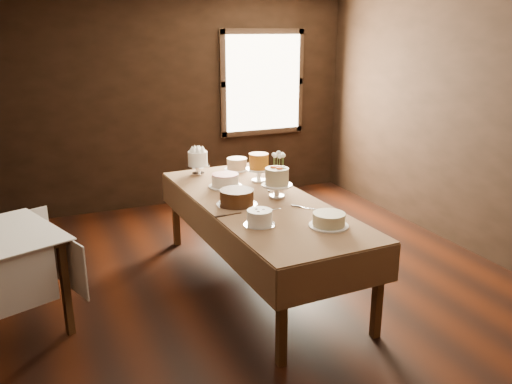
{
  "coord_description": "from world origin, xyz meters",
  "views": [
    {
      "loc": [
        -1.77,
        -3.87,
        2.33
      ],
      "look_at": [
        0.0,
        0.2,
        0.95
      ],
      "focal_mm": 36.99,
      "sensor_mm": 36.0,
      "label": 1
    }
  ],
  "objects_px": {
    "cake_chocolate": "(237,198)",
    "cake_server_b": "(309,208)",
    "cake_server_c": "(239,191)",
    "cake_caramel": "(259,169)",
    "cake_flowers": "(277,184)",
    "cake_lattice": "(225,181)",
    "cake_server_d": "(269,187)",
    "cake_cream": "(329,220)",
    "flower_vase": "(278,179)",
    "display_table": "(259,207)",
    "cake_meringue": "(198,164)",
    "cake_speckled": "(237,164)",
    "cake_swirl": "(260,218)",
    "cake_server_e": "(233,214)",
    "cake_server_a": "(273,210)"
  },
  "relations": [
    {
      "from": "cake_chocolate",
      "to": "cake_server_b",
      "type": "xyz_separation_m",
      "value": [
        0.54,
        -0.35,
        -0.06
      ]
    },
    {
      "from": "cake_server_c",
      "to": "cake_caramel",
      "type": "bearing_deg",
      "value": -87.65
    },
    {
      "from": "cake_flowers",
      "to": "cake_server_b",
      "type": "height_order",
      "value": "cake_flowers"
    },
    {
      "from": "cake_lattice",
      "to": "cake_server_d",
      "type": "height_order",
      "value": "cake_lattice"
    },
    {
      "from": "cake_cream",
      "to": "flower_vase",
      "type": "xyz_separation_m",
      "value": [
        0.13,
        1.2,
        0.01
      ]
    },
    {
      "from": "cake_server_b",
      "to": "cake_server_d",
      "type": "bearing_deg",
      "value": 141.42
    },
    {
      "from": "display_table",
      "to": "cake_server_d",
      "type": "xyz_separation_m",
      "value": [
        0.28,
        0.36,
        0.06
      ]
    },
    {
      "from": "cake_meringue",
      "to": "cake_speckled",
      "type": "distance_m",
      "value": 0.46
    },
    {
      "from": "cake_lattice",
      "to": "cake_server_c",
      "type": "relative_size",
      "value": 1.39
    },
    {
      "from": "cake_caramel",
      "to": "cake_swirl",
      "type": "xyz_separation_m",
      "value": [
        -0.51,
        -1.17,
        -0.07
      ]
    },
    {
      "from": "cake_cream",
      "to": "cake_server_b",
      "type": "bearing_deg",
      "value": 81.31
    },
    {
      "from": "cake_flowers",
      "to": "cake_chocolate",
      "type": "bearing_deg",
      "value": -171.07
    },
    {
      "from": "cake_cream",
      "to": "cake_meringue",
      "type": "bearing_deg",
      "value": 104.2
    },
    {
      "from": "flower_vase",
      "to": "cake_flowers",
      "type": "bearing_deg",
      "value": -117.87
    },
    {
      "from": "cake_server_c",
      "to": "cake_server_e",
      "type": "height_order",
      "value": "same"
    },
    {
      "from": "cake_cream",
      "to": "cake_server_c",
      "type": "xyz_separation_m",
      "value": [
        -0.31,
        1.15,
        -0.05
      ]
    },
    {
      "from": "display_table",
      "to": "cake_server_c",
      "type": "bearing_deg",
      "value": 100.93
    },
    {
      "from": "cake_speckled",
      "to": "cake_caramel",
      "type": "distance_m",
      "value": 0.52
    },
    {
      "from": "cake_server_e",
      "to": "cake_flowers",
      "type": "bearing_deg",
      "value": 25.11
    },
    {
      "from": "cake_meringue",
      "to": "cake_server_c",
      "type": "height_order",
      "value": "cake_meringue"
    },
    {
      "from": "cake_lattice",
      "to": "cake_server_e",
      "type": "relative_size",
      "value": 1.39
    },
    {
      "from": "display_table",
      "to": "cake_server_d",
      "type": "relative_size",
      "value": 11.22
    },
    {
      "from": "cake_swirl",
      "to": "cake_server_a",
      "type": "xyz_separation_m",
      "value": [
        0.26,
        0.3,
        -0.06
      ]
    },
    {
      "from": "cake_server_e",
      "to": "cake_caramel",
      "type": "bearing_deg",
      "value": 51.33
    },
    {
      "from": "cake_caramel",
      "to": "flower_vase",
      "type": "height_order",
      "value": "cake_caramel"
    },
    {
      "from": "cake_server_b",
      "to": "cake_speckled",
      "type": "bearing_deg",
      "value": 141.82
    },
    {
      "from": "cake_meringue",
      "to": "cake_chocolate",
      "type": "relative_size",
      "value": 0.72
    },
    {
      "from": "cake_caramel",
      "to": "cake_server_e",
      "type": "distance_m",
      "value": 1.05
    },
    {
      "from": "cake_chocolate",
      "to": "cake_flowers",
      "type": "bearing_deg",
      "value": 8.93
    },
    {
      "from": "cake_meringue",
      "to": "cake_server_b",
      "type": "bearing_deg",
      "value": -69.44
    },
    {
      "from": "cake_flowers",
      "to": "cake_lattice",
      "type": "bearing_deg",
      "value": 122.95
    },
    {
      "from": "cake_server_e",
      "to": "flower_vase",
      "type": "relative_size",
      "value": 1.84
    },
    {
      "from": "cake_server_d",
      "to": "cake_server_e",
      "type": "bearing_deg",
      "value": 160.96
    },
    {
      "from": "cake_flowers",
      "to": "cake_server_c",
      "type": "height_order",
      "value": "cake_flowers"
    },
    {
      "from": "cake_caramel",
      "to": "cake_server_d",
      "type": "distance_m",
      "value": 0.26
    },
    {
      "from": "cake_cream",
      "to": "cake_server_d",
      "type": "distance_m",
      "value": 1.18
    },
    {
      "from": "cake_lattice",
      "to": "cake_server_a",
      "type": "bearing_deg",
      "value": -80.51
    },
    {
      "from": "cake_cream",
      "to": "cake_server_a",
      "type": "relative_size",
      "value": 1.48
    },
    {
      "from": "cake_flowers",
      "to": "cake_server_d",
      "type": "xyz_separation_m",
      "value": [
        0.08,
        0.33,
        -0.12
      ]
    },
    {
      "from": "cake_speckled",
      "to": "cake_swirl",
      "type": "bearing_deg",
      "value": -105.6
    },
    {
      "from": "cake_cream",
      "to": "cake_server_b",
      "type": "height_order",
      "value": "cake_cream"
    },
    {
      "from": "cake_server_a",
      "to": "cake_swirl",
      "type": "bearing_deg",
      "value": -138.58
    },
    {
      "from": "cake_flowers",
      "to": "cake_swirl",
      "type": "xyz_separation_m",
      "value": [
        -0.45,
        -0.62,
        -0.06
      ]
    },
    {
      "from": "cake_lattice",
      "to": "cake_caramel",
      "type": "bearing_deg",
      "value": 7.41
    },
    {
      "from": "flower_vase",
      "to": "cake_swirl",
      "type": "bearing_deg",
      "value": -123.27
    },
    {
      "from": "cake_lattice",
      "to": "cake_caramel",
      "type": "xyz_separation_m",
      "value": [
        0.39,
        0.05,
        0.07
      ]
    },
    {
      "from": "cake_chocolate",
      "to": "cake_server_b",
      "type": "bearing_deg",
      "value": -32.4
    },
    {
      "from": "cake_server_a",
      "to": "cake_speckled",
      "type": "bearing_deg",
      "value": 73.7
    },
    {
      "from": "cake_server_b",
      "to": "cake_flowers",
      "type": "bearing_deg",
      "value": 154.02
    },
    {
      "from": "cake_lattice",
      "to": "cake_swirl",
      "type": "xyz_separation_m",
      "value": [
        -0.12,
        -1.12,
        0.0
      ]
    }
  ]
}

